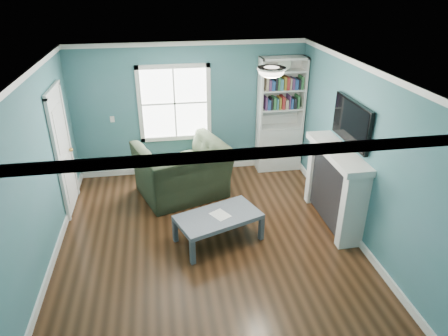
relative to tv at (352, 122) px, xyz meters
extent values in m
plane|color=black|center=(-2.20, -0.20, -1.72)|extent=(5.00, 5.00, 0.00)
plane|color=#347071|center=(-2.20, 2.30, -0.43)|extent=(4.50, 0.00, 4.50)
plane|color=#347071|center=(-2.20, -2.70, -0.43)|extent=(4.50, 0.00, 4.50)
plane|color=#347071|center=(-4.45, -0.20, -0.43)|extent=(0.00, 5.00, 5.00)
plane|color=#347071|center=(0.05, -0.20, -0.43)|extent=(0.00, 5.00, 5.00)
plane|color=white|center=(-2.20, -0.20, 0.88)|extent=(5.00, 5.00, 0.00)
cube|color=white|center=(-2.20, 2.28, -1.66)|extent=(4.50, 0.03, 0.12)
cube|color=white|center=(-4.44, -0.20, -1.66)|extent=(0.03, 5.00, 0.12)
cube|color=white|center=(0.03, -0.20, -1.66)|extent=(0.03, 5.00, 0.12)
cube|color=white|center=(-2.20, 2.28, 0.84)|extent=(4.50, 0.04, 0.08)
cube|color=white|center=(-2.20, -2.68, 0.84)|extent=(4.50, 0.04, 0.08)
cube|color=white|center=(-4.43, -0.20, 0.84)|extent=(0.04, 5.00, 0.08)
cube|color=white|center=(0.03, -0.20, 0.84)|extent=(0.04, 5.00, 0.08)
cube|color=white|center=(-2.50, 2.29, -0.27)|extent=(1.24, 0.01, 1.34)
cube|color=white|center=(-3.16, 2.28, -0.27)|extent=(0.08, 0.06, 1.50)
cube|color=white|center=(-1.84, 2.28, -0.27)|extent=(0.08, 0.06, 1.50)
cube|color=white|center=(-2.50, 2.28, -0.98)|extent=(1.40, 0.06, 0.08)
cube|color=white|center=(-2.50, 2.28, 0.44)|extent=(1.40, 0.06, 0.08)
cube|color=white|center=(-2.50, 2.28, -0.27)|extent=(1.24, 0.03, 0.03)
cube|color=white|center=(-2.50, 2.28, -0.27)|extent=(0.03, 0.03, 1.34)
cube|color=silver|center=(-0.43, 2.10, -1.27)|extent=(0.90, 0.35, 0.90)
cube|color=silver|center=(-0.86, 2.10, -0.12)|extent=(0.04, 0.35, 1.40)
cube|color=silver|center=(0.00, 2.10, -0.12)|extent=(0.04, 0.35, 1.40)
cube|color=silver|center=(-0.43, 2.26, -0.12)|extent=(0.90, 0.02, 1.40)
cube|color=silver|center=(-0.43, 2.10, 0.55)|extent=(0.90, 0.35, 0.04)
cube|color=silver|center=(-0.43, 2.10, -0.80)|extent=(0.84, 0.33, 0.03)
cube|color=silver|center=(-0.43, 2.10, -0.42)|extent=(0.84, 0.33, 0.03)
cube|color=silver|center=(-0.43, 2.10, -0.04)|extent=(0.84, 0.33, 0.03)
cube|color=silver|center=(-0.43, 2.10, 0.32)|extent=(0.84, 0.33, 0.03)
cube|color=#593366|center=(-0.43, 2.08, -0.30)|extent=(0.70, 0.25, 0.22)
cube|color=#264C8C|center=(-0.43, 2.08, 0.08)|extent=(0.70, 0.25, 0.22)
cylinder|color=beige|center=(-0.43, 2.05, 0.46)|extent=(0.26, 0.06, 0.26)
cube|color=black|center=(-0.11, 0.00, -1.12)|extent=(0.30, 1.20, 1.10)
cube|color=black|center=(-0.13, 0.00, -1.32)|extent=(0.22, 0.65, 0.70)
cube|color=silver|center=(-0.13, -0.67, -1.12)|extent=(0.36, 0.16, 1.20)
cube|color=silver|center=(-0.13, 0.67, -1.12)|extent=(0.36, 0.16, 1.20)
cube|color=silver|center=(-0.15, 0.00, -0.47)|extent=(0.44, 1.58, 0.10)
cube|color=black|center=(0.00, 0.00, 0.00)|extent=(0.06, 1.10, 0.65)
cube|color=silver|center=(-4.43, 1.20, -0.70)|extent=(0.04, 0.80, 2.05)
cube|color=white|center=(-4.42, 0.75, -0.70)|extent=(0.05, 0.08, 2.13)
cube|color=white|center=(-4.42, 1.65, -0.70)|extent=(0.05, 0.08, 2.13)
cube|color=white|center=(-4.42, 1.20, 0.36)|extent=(0.05, 0.98, 0.08)
sphere|color=#BF8C3F|center=(-4.37, 1.50, -0.77)|extent=(0.07, 0.07, 0.07)
ellipsoid|color=white|center=(-1.30, -0.10, 0.82)|extent=(0.34, 0.34, 0.15)
cylinder|color=white|center=(-1.30, -0.10, 0.86)|extent=(0.38, 0.38, 0.03)
cube|color=white|center=(-3.70, 2.28, -0.52)|extent=(0.08, 0.01, 0.12)
imported|color=black|center=(-2.46, 1.26, -1.06)|extent=(1.75, 1.42, 1.33)
cube|color=#484E57|center=(-2.48, -0.70, -1.53)|extent=(0.09, 0.09, 0.38)
cube|color=#484E57|center=(-1.39, -0.30, -1.53)|extent=(0.09, 0.09, 0.38)
cube|color=#484E57|center=(-2.69, -0.13, -1.53)|extent=(0.09, 0.09, 0.38)
cube|color=#484E57|center=(-1.60, 0.27, -1.53)|extent=(0.09, 0.09, 0.38)
cube|color=#4F5765|center=(-2.04, -0.21, -1.31)|extent=(1.39, 1.06, 0.07)
cube|color=white|center=(-2.01, -0.21, -1.27)|extent=(0.34, 0.36, 0.00)
camera|label=1|loc=(-2.79, -5.21, 2.00)|focal=32.00mm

